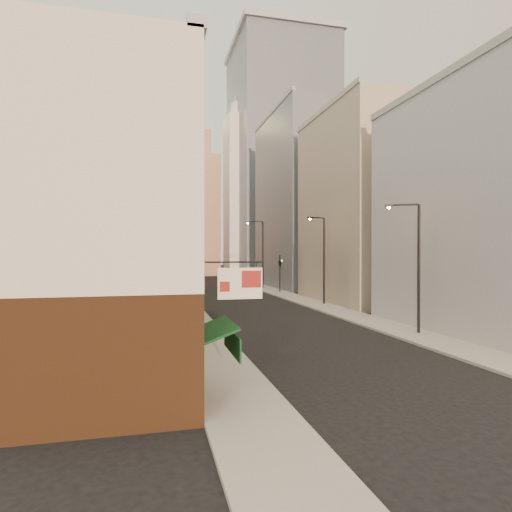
{
  "coord_description": "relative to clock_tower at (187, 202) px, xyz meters",
  "views": [
    {
      "loc": [
        -9.54,
        -11.69,
        5.21
      ],
      "look_at": [
        -1.91,
        19.31,
        5.0
      ],
      "focal_mm": 30.0,
      "sensor_mm": 36.0,
      "label": 1
    }
  ],
  "objects": [
    {
      "name": "sidewalk_left",
      "position": [
        -5.5,
        -37.0,
        -17.56
      ],
      "size": [
        3.0,
        140.0,
        0.15
      ],
      "primitive_type": "cube",
      "color": "gray",
      "rests_on": "ground"
    },
    {
      "name": "white_tower",
      "position": [
        11.0,
        -14.0,
        0.97
      ],
      "size": [
        8.0,
        8.0,
        41.5
      ],
      "color": "silver",
      "rests_on": "ground"
    },
    {
      "name": "left_bldg_beige",
      "position": [
        -11.0,
        -66.0,
        -9.63
      ],
      "size": [
        8.0,
        12.0,
        16.0
      ],
      "primitive_type": "cube",
      "color": "tan",
      "rests_on": "ground"
    },
    {
      "name": "right_bldg_grey",
      "position": [
        13.0,
        -80.0,
        -9.63
      ],
      "size": [
        8.0,
        16.0,
        16.0
      ],
      "primitive_type": "cube",
      "color": "#9E9DA1",
      "rests_on": "ground"
    },
    {
      "name": "right_bldg_beige",
      "position": [
        13.0,
        -62.0,
        -7.63
      ],
      "size": [
        8.0,
        16.0,
        20.0
      ],
      "primitive_type": "cube",
      "color": "tan",
      "rests_on": "ground"
    },
    {
      "name": "highrise",
      "position": [
        19.0,
        -14.0,
        8.02
      ],
      "size": [
        21.0,
        23.0,
        51.2
      ],
      "color": "gray",
      "rests_on": "ground"
    },
    {
      "name": "traffic_light_right",
      "position": [
        7.98,
        -49.75,
        -13.76
      ],
      "size": [
        0.68,
        0.68,
        5.0
      ],
      "rotation": [
        0.0,
        0.0,
        3.03
      ],
      "color": "black",
      "rests_on": "ground"
    },
    {
      "name": "sidewalk_right",
      "position": [
        7.5,
        -37.0,
        -17.56
      ],
      "size": [
        3.0,
        140.0,
        0.15
      ],
      "primitive_type": "cube",
      "color": "gray",
      "rests_on": "ground"
    },
    {
      "name": "ground",
      "position": [
        1.0,
        -92.0,
        -17.63
      ],
      "size": [
        360.0,
        360.0,
        0.0
      ],
      "primitive_type": "plane",
      "color": "black",
      "rests_on": "ground"
    },
    {
      "name": "left_bldg_wingrid",
      "position": [
        -11.0,
        -12.0,
        -5.63
      ],
      "size": [
        8.0,
        20.0,
        24.0
      ],
      "primitive_type": "cube",
      "color": "gray",
      "rests_on": "ground"
    },
    {
      "name": "left_bldg_tan",
      "position": [
        -11.0,
        -32.0,
        -9.13
      ],
      "size": [
        8.0,
        18.0,
        17.0
      ],
      "primitive_type": "cube",
      "color": "#906E56",
      "rests_on": "ground"
    },
    {
      "name": "streetlamp_near",
      "position": [
        7.82,
        -79.7,
        -12.85
      ],
      "size": [
        2.06,
        1.02,
        8.37
      ],
      "rotation": [
        0.0,
        0.0,
        -0.41
      ],
      "color": "black",
      "rests_on": "ground"
    },
    {
      "name": "left_bldg_grey",
      "position": [
        -11.0,
        -50.0,
        -7.63
      ],
      "size": [
        8.0,
        16.0,
        20.0
      ],
      "primitive_type": "cube",
      "color": "#9E9DA1",
      "rests_on": "ground"
    },
    {
      "name": "near_building_left",
      "position": [
        -9.99,
        -83.0,
        -11.61
      ],
      "size": [
        8.3,
        23.04,
        12.3
      ],
      "color": "#54311A",
      "rests_on": "ground"
    },
    {
      "name": "right_bldg_wingrid",
      "position": [
        13.0,
        -42.0,
        -4.63
      ],
      "size": [
        8.0,
        20.0,
        26.0
      ],
      "primitive_type": "cube",
      "color": "gray",
      "rests_on": "ground"
    },
    {
      "name": "clock_tower",
      "position": [
        0.0,
        0.0,
        0.0
      ],
      "size": [
        14.0,
        14.0,
        44.9
      ],
      "color": "#906E56",
      "rests_on": "ground"
    },
    {
      "name": "traffic_light_left",
      "position": [
        -5.86,
        -53.56,
        -14.04
      ],
      "size": [
        0.59,
        0.52,
        5.0
      ],
      "rotation": [
        0.0,
        0.0,
        2.86
      ],
      "color": "black",
      "rests_on": "ground"
    },
    {
      "name": "streetlamp_far",
      "position": [
        7.06,
        -43.41,
        -12.0
      ],
      "size": [
        2.54,
        0.83,
        9.87
      ],
      "rotation": [
        0.0,
        0.0,
        -0.25
      ],
      "color": "black",
      "rests_on": "ground"
    },
    {
      "name": "streetlamp_mid",
      "position": [
        8.09,
        -63.91,
        -12.62
      ],
      "size": [
        2.18,
        1.03,
        8.78
      ],
      "rotation": [
        0.0,
        0.0,
        0.39
      ],
      "color": "black",
      "rests_on": "ground"
    }
  ]
}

